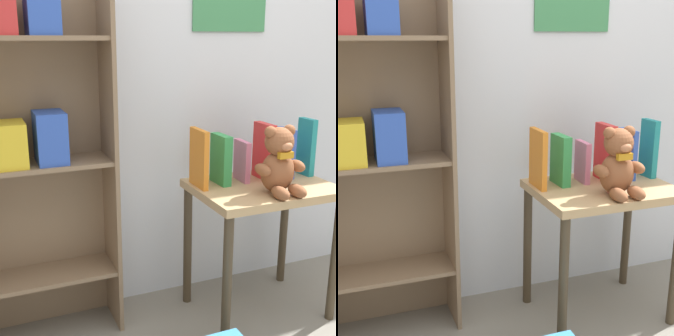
# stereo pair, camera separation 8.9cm
# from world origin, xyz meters

# --- Properties ---
(wall_back) EXTENTS (4.80, 0.07, 2.50)m
(wall_back) POSITION_xyz_m (0.00, 1.25, 1.25)
(wall_back) COLOR silver
(wall_back) RESTS_ON ground_plane
(bookshelf_side) EXTENTS (0.65, 0.24, 1.53)m
(bookshelf_side) POSITION_xyz_m (-0.87, 1.12, 0.86)
(bookshelf_side) COLOR #7F664C
(bookshelf_side) RESTS_ON ground_plane
(display_table) EXTENTS (0.61, 0.44, 0.63)m
(display_table) POSITION_xyz_m (0.09, 0.89, 0.52)
(display_table) COLOR tan
(display_table) RESTS_ON ground_plane
(teddy_bear) EXTENTS (0.22, 0.20, 0.29)m
(teddy_bear) POSITION_xyz_m (0.08, 0.77, 0.76)
(teddy_bear) COLOR brown
(teddy_bear) RESTS_ON display_table
(book_standing_orange) EXTENTS (0.02, 0.15, 0.25)m
(book_standing_orange) POSITION_xyz_m (-0.19, 0.97, 0.75)
(book_standing_orange) COLOR orange
(book_standing_orange) RESTS_ON display_table
(book_standing_green) EXTENTS (0.04, 0.13, 0.22)m
(book_standing_green) POSITION_xyz_m (-0.08, 0.98, 0.74)
(book_standing_green) COLOR #33934C
(book_standing_green) RESTS_ON display_table
(book_standing_pink) EXTENTS (0.03, 0.12, 0.18)m
(book_standing_pink) POSITION_xyz_m (0.03, 0.98, 0.72)
(book_standing_pink) COLOR #D17093
(book_standing_pink) RESTS_ON display_table
(book_standing_red) EXTENTS (0.04, 0.14, 0.26)m
(book_standing_red) POSITION_xyz_m (0.14, 0.98, 0.76)
(book_standing_red) COLOR red
(book_standing_red) RESTS_ON display_table
(book_standing_blue) EXTENTS (0.03, 0.12, 0.23)m
(book_standing_blue) POSITION_xyz_m (0.25, 0.96, 0.74)
(book_standing_blue) COLOR #2D51B7
(book_standing_blue) RESTS_ON display_table
(book_standing_teal) EXTENTS (0.03, 0.10, 0.27)m
(book_standing_teal) POSITION_xyz_m (0.36, 0.95, 0.76)
(book_standing_teal) COLOR teal
(book_standing_teal) RESTS_ON display_table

